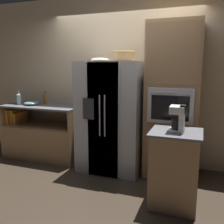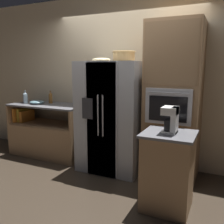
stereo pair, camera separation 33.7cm
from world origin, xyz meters
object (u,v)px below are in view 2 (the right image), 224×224
object	(u,v)px
refrigerator	(113,116)
coffee_maker	(171,119)
wall_oven	(173,102)
wicker_basket	(124,56)
bottle_tall	(25,97)
bottle_short	(51,98)
fruit_bowl	(101,60)
mixing_bowl	(37,102)

from	to	relation	value
refrigerator	coffee_maker	world-z (taller)	refrigerator
wall_oven	wicker_basket	distance (m)	0.99
bottle_tall	bottle_short	bearing A→B (deg)	27.17
bottle_short	fruit_bowl	bearing A→B (deg)	-6.36
fruit_bowl	bottle_tall	xyz separation A→B (m)	(-1.56, -0.08, -0.67)
wicker_basket	bottle_short	distance (m)	1.74
fruit_bowl	coffee_maker	xyz separation A→B (m)	(1.32, -0.89, -0.67)
mixing_bowl	refrigerator	bearing A→B (deg)	-0.22
refrigerator	mixing_bowl	distance (m)	1.54
wall_oven	bottle_tall	world-z (taller)	wall_oven
wall_oven	bottle_tall	distance (m)	2.71
refrigerator	fruit_bowl	world-z (taller)	fruit_bowl
refrigerator	fruit_bowl	xyz separation A→B (m)	(-0.23, 0.07, 0.88)
refrigerator	coffee_maker	bearing A→B (deg)	-36.97
bottle_short	coffee_maker	bearing A→B (deg)	-22.44
wall_oven	refrigerator	bearing A→B (deg)	-174.67
wicker_basket	coffee_maker	world-z (taller)	wicker_basket
refrigerator	wicker_basket	distance (m)	0.95
wall_oven	bottle_short	distance (m)	2.30
refrigerator	coffee_maker	distance (m)	1.37
coffee_maker	wicker_basket	bearing A→B (deg)	138.53
wicker_basket	fruit_bowl	xyz separation A→B (m)	(-0.43, 0.10, -0.05)
refrigerator	coffee_maker	xyz separation A→B (m)	(1.09, -0.82, 0.21)
bottle_short	mixing_bowl	distance (m)	0.26
wall_oven	coffee_maker	xyz separation A→B (m)	(0.17, -0.90, -0.06)
wall_oven	coffee_maker	bearing A→B (deg)	-79.54
wall_oven	fruit_bowl	distance (m)	1.30
bottle_tall	mixing_bowl	distance (m)	0.27
wicker_basket	bottle_tall	world-z (taller)	wicker_basket
wicker_basket	coffee_maker	distance (m)	1.39
refrigerator	bottle_tall	bearing A→B (deg)	-179.60
mixing_bowl	bottle_tall	bearing A→B (deg)	-175.88
fruit_bowl	refrigerator	bearing A→B (deg)	-17.16
wicker_basket	bottle_short	xyz separation A→B (m)	(-1.57, 0.23, -0.73)
wicker_basket	mixing_bowl	distance (m)	1.90
fruit_bowl	bottle_short	world-z (taller)	fruit_bowl
wicker_basket	bottle_short	bearing A→B (deg)	171.74
wall_oven	fruit_bowl	size ratio (longest dim) A/B	7.82
mixing_bowl	coffee_maker	bearing A→B (deg)	-17.44
fruit_bowl	bottle_short	size ratio (longest dim) A/B	1.23
refrigerator	bottle_tall	distance (m)	1.80
mixing_bowl	wall_oven	bearing A→B (deg)	1.86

